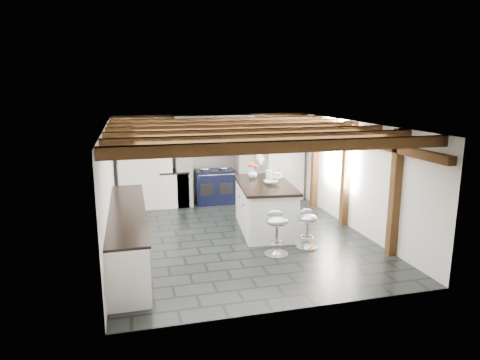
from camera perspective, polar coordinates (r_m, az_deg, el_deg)
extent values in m
plane|color=black|center=(8.81, 0.02, -7.58)|extent=(6.00, 6.00, 0.00)
plane|color=silver|center=(11.36, -3.78, 2.95)|extent=(5.00, 0.00, 5.00)
plane|color=silver|center=(8.24, -17.06, -1.21)|extent=(0.00, 6.00, 6.00)
plane|color=silver|center=(9.42, 14.92, 0.58)|extent=(0.00, 6.00, 6.00)
plane|color=white|center=(8.31, 0.02, 7.49)|extent=(6.00, 6.00, 0.00)
cube|color=silver|center=(10.99, -7.58, 1.48)|extent=(0.40, 0.60, 1.90)
cube|color=silver|center=(11.28, 0.51, 1.88)|extent=(0.40, 0.60, 1.90)
cube|color=brown|center=(10.96, -3.55, 7.04)|extent=(2.10, 0.65, 0.18)
cube|color=silver|center=(10.95, -3.56, 7.84)|extent=(2.00, 0.60, 0.31)
cube|color=black|center=(10.64, -3.22, 7.20)|extent=(1.00, 0.03, 0.22)
cube|color=silver|center=(10.63, -3.21, 7.20)|extent=(0.90, 0.01, 0.14)
cube|color=white|center=(10.91, -12.54, 1.48)|extent=(1.30, 0.58, 2.00)
cube|color=white|center=(11.61, 5.77, 2.36)|extent=(1.00, 0.58, 2.00)
cube|color=white|center=(7.85, -14.70, -7.15)|extent=(0.60, 3.80, 0.88)
cube|color=black|center=(7.71, -14.88, -3.92)|extent=(0.64, 3.80, 0.04)
cube|color=white|center=(11.07, -8.79, -1.18)|extent=(0.70, 0.60, 0.88)
cube|color=black|center=(10.97, -8.87, 1.16)|extent=(0.74, 0.64, 0.04)
cube|color=brown|center=(9.25, 14.76, 5.41)|extent=(0.15, 5.80, 0.14)
plane|color=white|center=(9.86, 13.25, 3.55)|extent=(0.00, 0.90, 0.90)
cube|color=brown|center=(5.85, 6.45, 4.45)|extent=(5.00, 0.16, 0.16)
cube|color=brown|center=(6.66, 3.79, 5.46)|extent=(5.00, 0.16, 0.16)
cube|color=brown|center=(7.49, 1.70, 6.25)|extent=(5.00, 0.16, 0.16)
cube|color=brown|center=(8.32, 0.02, 6.87)|extent=(5.00, 0.16, 0.16)
cube|color=brown|center=(9.16, -1.35, 7.38)|extent=(5.00, 0.16, 0.16)
cube|color=brown|center=(10.00, -2.49, 7.80)|extent=(5.00, 0.16, 0.16)
cube|color=brown|center=(10.85, -3.46, 8.15)|extent=(5.00, 0.16, 0.16)
cube|color=brown|center=(8.05, 19.96, -1.72)|extent=(0.15, 0.15, 2.30)
cube|color=brown|center=(9.55, 13.91, 0.79)|extent=(0.15, 0.15, 2.30)
cube|color=brown|center=(10.96, 9.97, 2.43)|extent=(0.15, 0.15, 2.30)
cylinder|color=black|center=(8.43, 3.08, 5.01)|extent=(0.01, 0.01, 0.56)
cylinder|color=white|center=(8.47, 3.06, 2.80)|extent=(0.09, 0.09, 0.22)
cylinder|color=black|center=(8.72, 2.80, 5.27)|extent=(0.01, 0.01, 0.56)
cylinder|color=white|center=(8.77, 2.78, 3.13)|extent=(0.09, 0.09, 0.22)
cylinder|color=black|center=(9.02, 2.54, 5.51)|extent=(0.01, 0.01, 0.56)
cylinder|color=white|center=(9.07, 2.52, 3.44)|extent=(0.09, 0.09, 0.22)
cube|color=black|center=(11.19, -3.43, -0.85)|extent=(1.00, 0.60, 0.90)
ellipsoid|color=silver|center=(11.05, -4.73, 1.50)|extent=(0.28, 0.28, 0.11)
ellipsoid|color=silver|center=(11.14, -2.20, 1.63)|extent=(0.28, 0.28, 0.11)
cylinder|color=silver|center=(10.81, -3.12, 0.68)|extent=(0.95, 0.03, 0.03)
cube|color=black|center=(10.86, -4.41, -1.27)|extent=(0.35, 0.02, 0.30)
cube|color=black|center=(10.96, -1.84, -1.12)|extent=(0.35, 0.02, 0.30)
cube|color=white|center=(9.13, 3.28, -3.71)|extent=(1.21, 2.07, 0.96)
cube|color=black|center=(9.00, 3.32, -0.59)|extent=(1.31, 2.17, 0.05)
imported|color=white|center=(9.47, 1.72, 0.89)|extent=(0.22, 0.22, 0.21)
ellipsoid|color=red|center=(9.44, 1.73, 1.91)|extent=(0.22, 0.22, 0.13)
cylinder|color=white|center=(9.37, 3.87, 0.71)|extent=(0.13, 0.13, 0.20)
imported|color=white|center=(8.90, 4.15, -0.34)|extent=(0.32, 0.32, 0.07)
cylinder|color=white|center=(9.09, 4.96, 0.04)|extent=(0.05, 0.05, 0.11)
cylinder|color=white|center=(9.08, 4.96, 0.43)|extent=(0.24, 0.24, 0.02)
cylinder|color=beige|center=(9.07, 4.97, 0.72)|extent=(0.19, 0.19, 0.08)
cylinder|color=silver|center=(8.34, 8.86, -8.82)|extent=(0.41, 0.41, 0.03)
cone|color=silver|center=(8.32, 8.86, -8.56)|extent=(0.18, 0.18, 0.07)
cylinder|color=silver|center=(8.24, 8.92, -6.94)|extent=(0.05, 0.05, 0.51)
torus|color=silver|center=(8.27, 8.90, -7.48)|extent=(0.26, 0.26, 0.02)
ellipsoid|color=#989AA6|center=(8.15, 8.99, -5.05)|extent=(0.41, 0.41, 0.17)
ellipsoid|color=#989AA6|center=(8.20, 8.69, -4.25)|extent=(0.27, 0.13, 0.14)
cylinder|color=silver|center=(7.94, 4.86, -9.81)|extent=(0.44, 0.44, 0.03)
cone|color=silver|center=(7.93, 4.87, -9.51)|extent=(0.20, 0.20, 0.08)
cylinder|color=silver|center=(7.83, 4.91, -7.66)|extent=(0.05, 0.05, 0.55)
torus|color=silver|center=(7.86, 4.89, -8.28)|extent=(0.28, 0.28, 0.02)
ellipsoid|color=#989AA6|center=(7.73, 4.95, -5.48)|extent=(0.52, 0.52, 0.18)
ellipsoid|color=#989AA6|center=(7.79, 4.97, -4.55)|extent=(0.30, 0.20, 0.16)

